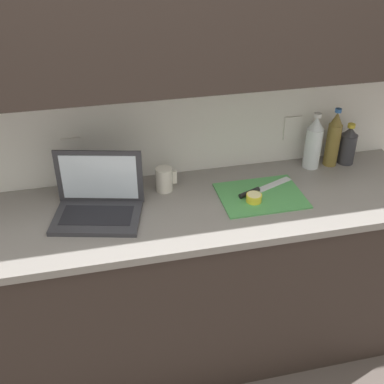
% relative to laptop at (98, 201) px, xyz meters
% --- Properties ---
extents(ground_plane, '(12.00, 12.00, 0.00)m').
position_rel_laptop_xyz_m(ground_plane, '(0.25, -0.04, -0.98)').
color(ground_plane, '#564C47').
rests_on(ground_plane, ground).
extents(wall_back, '(5.20, 0.38, 2.60)m').
position_rel_laptop_xyz_m(wall_back, '(0.25, 0.20, 0.58)').
color(wall_back, white).
rests_on(wall_back, ground_plane).
extents(counter_unit, '(2.54, 0.61, 0.91)m').
position_rel_laptop_xyz_m(counter_unit, '(0.22, -0.03, -0.51)').
color(counter_unit, '#332823').
rests_on(counter_unit, ground_plane).
extents(laptop, '(0.42, 0.33, 0.26)m').
position_rel_laptop_xyz_m(laptop, '(0.00, 0.00, 0.00)').
color(laptop, '#333338').
rests_on(laptop, counter_unit).
extents(cutting_board, '(0.38, 0.29, 0.01)m').
position_rel_laptop_xyz_m(cutting_board, '(0.72, -0.03, -0.06)').
color(cutting_board, '#4C9E51').
rests_on(cutting_board, counter_unit).
extents(knife, '(0.29, 0.14, 0.02)m').
position_rel_laptop_xyz_m(knife, '(0.71, -0.00, -0.05)').
color(knife, silver).
rests_on(knife, cutting_board).
extents(lemon_half_cut, '(0.07, 0.07, 0.04)m').
position_rel_laptop_xyz_m(lemon_half_cut, '(0.67, -0.07, -0.04)').
color(lemon_half_cut, yellow).
rests_on(lemon_half_cut, cutting_board).
extents(bottle_green_soda, '(0.08, 0.08, 0.29)m').
position_rel_laptop_xyz_m(bottle_green_soda, '(1.06, 0.18, 0.07)').
color(bottle_green_soda, silver).
rests_on(bottle_green_soda, counter_unit).
extents(bottle_oil_tall, '(0.07, 0.07, 0.30)m').
position_rel_laptop_xyz_m(bottle_oil_tall, '(1.16, 0.18, 0.08)').
color(bottle_oil_tall, olive).
rests_on(bottle_oil_tall, counter_unit).
extents(bottle_water_clear, '(0.08, 0.08, 0.21)m').
position_rel_laptop_xyz_m(bottle_water_clear, '(1.25, 0.18, 0.03)').
color(bottle_water_clear, '#333338').
rests_on(bottle_water_clear, counter_unit).
extents(measuring_cup, '(0.10, 0.08, 0.11)m').
position_rel_laptop_xyz_m(measuring_cup, '(0.31, 0.12, -0.01)').
color(measuring_cup, silver).
rests_on(measuring_cup, counter_unit).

